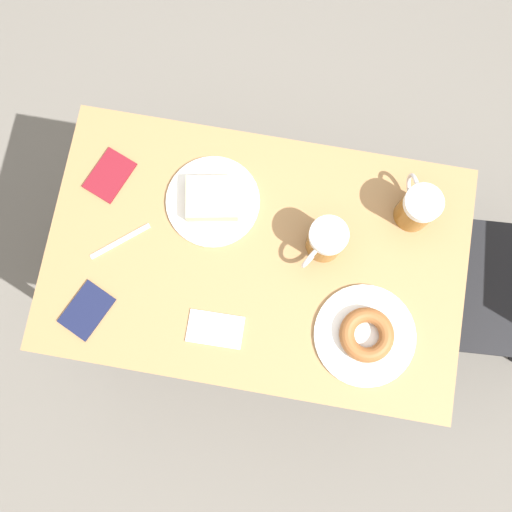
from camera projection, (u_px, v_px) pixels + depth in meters
ground_plane at (256, 293)px, 2.16m from camera, size 8.00×8.00×0.00m
table at (256, 262)px, 1.51m from camera, size 0.65×1.06×0.73m
plate_with_cake at (213, 200)px, 1.45m from camera, size 0.24×0.24×0.05m
plate_with_donut at (366, 335)px, 1.38m from camera, size 0.25×0.25×0.05m
beer_mug_left at (325, 241)px, 1.38m from camera, size 0.13×0.10×0.12m
beer_mug_center at (417, 207)px, 1.40m from camera, size 0.13×0.09×0.12m
napkin_folded at (215, 329)px, 1.40m from camera, size 0.08×0.14×0.00m
fork at (120, 241)px, 1.44m from camera, size 0.12×0.14×0.00m
passport_near_edge at (110, 175)px, 1.47m from camera, size 0.15×0.13×0.01m
passport_far_edge at (87, 310)px, 1.41m from camera, size 0.15×0.13×0.01m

